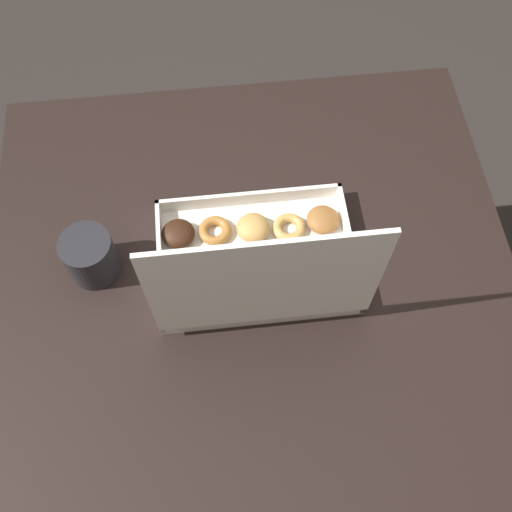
% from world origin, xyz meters
% --- Properties ---
extents(ground_plane, '(8.00, 8.00, 0.00)m').
position_xyz_m(ground_plane, '(0.00, 0.00, 0.00)').
color(ground_plane, '#2D2826').
extents(dining_table, '(1.00, 0.94, 0.71)m').
position_xyz_m(dining_table, '(0.00, 0.00, 0.61)').
color(dining_table, black).
rests_on(dining_table, ground_plane).
extents(donut_box, '(0.37, 0.27, 0.32)m').
position_xyz_m(donut_box, '(-0.00, 0.02, 0.77)').
color(donut_box, silver).
rests_on(donut_box, dining_table).
extents(coffee_mug, '(0.10, 0.10, 0.10)m').
position_xyz_m(coffee_mug, '(0.30, -0.04, 0.76)').
color(coffee_mug, '#232328').
rests_on(coffee_mug, dining_table).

